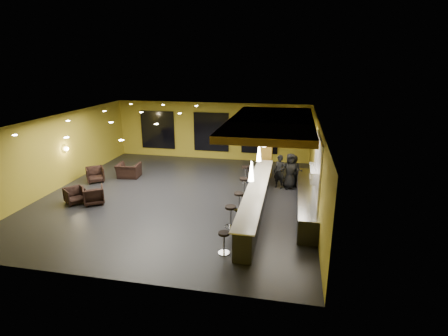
% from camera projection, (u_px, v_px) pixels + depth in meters
% --- Properties ---
extents(floor, '(12.00, 13.00, 0.10)m').
position_uv_depth(floor, '(179.00, 197.00, 16.03)').
color(floor, black).
rests_on(floor, ground).
extents(ceiling, '(12.00, 13.00, 0.10)m').
position_uv_depth(ceiling, '(176.00, 119.00, 14.96)').
color(ceiling, black).
extents(wall_back, '(12.00, 0.10, 3.50)m').
position_uv_depth(wall_back, '(212.00, 131.00, 21.63)').
color(wall_back, '#A69225').
rests_on(wall_back, floor).
extents(wall_front, '(12.00, 0.10, 3.50)m').
position_uv_depth(wall_front, '(99.00, 224.00, 9.36)').
color(wall_front, '#A69225').
rests_on(wall_front, floor).
extents(wall_left, '(0.10, 13.00, 3.50)m').
position_uv_depth(wall_left, '(57.00, 152.00, 16.63)').
color(wall_left, '#A69225').
rests_on(wall_left, floor).
extents(wall_right, '(0.10, 13.00, 3.50)m').
position_uv_depth(wall_right, '(318.00, 167.00, 14.36)').
color(wall_right, '#A69225').
rests_on(wall_right, floor).
extents(wood_soffit, '(3.60, 8.00, 0.28)m').
position_uv_depth(wood_soffit, '(271.00, 122.00, 15.20)').
color(wood_soffit, olive).
rests_on(wood_soffit, ceiling).
extents(window_left, '(2.20, 0.06, 2.40)m').
position_uv_depth(window_left, '(158.00, 130.00, 22.20)').
color(window_left, black).
rests_on(window_left, wall_back).
extents(window_center, '(2.20, 0.06, 2.40)m').
position_uv_depth(window_center, '(211.00, 132.00, 21.54)').
color(window_center, black).
rests_on(window_center, wall_back).
extents(window_right, '(2.20, 0.06, 2.40)m').
position_uv_depth(window_right, '(260.00, 134.00, 20.98)').
color(window_right, black).
rests_on(window_right, wall_back).
extents(tile_backsplash, '(0.06, 3.20, 2.40)m').
position_uv_depth(tile_backsplash, '(318.00, 168.00, 13.36)').
color(tile_backsplash, white).
rests_on(tile_backsplash, wall_right).
extents(bar_counter, '(0.60, 8.00, 1.00)m').
position_uv_depth(bar_counter, '(256.00, 200.00, 14.24)').
color(bar_counter, black).
rests_on(bar_counter, floor).
extents(bar_top, '(0.78, 8.10, 0.05)m').
position_uv_depth(bar_top, '(257.00, 188.00, 14.09)').
color(bar_top, silver).
rests_on(bar_top, bar_counter).
extents(prep_counter, '(0.70, 6.00, 0.86)m').
position_uv_depth(prep_counter, '(306.00, 200.00, 14.36)').
color(prep_counter, black).
rests_on(prep_counter, floor).
extents(prep_top, '(0.72, 6.00, 0.03)m').
position_uv_depth(prep_top, '(307.00, 190.00, 14.22)').
color(prep_top, silver).
rests_on(prep_top, prep_counter).
extents(wall_shelf_lower, '(0.30, 1.50, 0.03)m').
position_uv_depth(wall_shelf_lower, '(313.00, 179.00, 13.32)').
color(wall_shelf_lower, silver).
rests_on(wall_shelf_lower, wall_right).
extents(wall_shelf_upper, '(0.30, 1.50, 0.03)m').
position_uv_depth(wall_shelf_upper, '(314.00, 168.00, 13.19)').
color(wall_shelf_upper, silver).
rests_on(wall_shelf_upper, wall_right).
extents(column, '(0.60, 0.60, 3.50)m').
position_uv_depth(column, '(267.00, 144.00, 18.18)').
color(column, olive).
rests_on(column, floor).
extents(wall_sconce, '(0.22, 0.22, 0.22)m').
position_uv_depth(wall_sconce, '(66.00, 149.00, 17.06)').
color(wall_sconce, '#FFE5B2').
rests_on(wall_sconce, wall_left).
extents(pendant_0, '(0.20, 0.20, 0.70)m').
position_uv_depth(pendant_0, '(251.00, 171.00, 11.82)').
color(pendant_0, white).
rests_on(pendant_0, wood_soffit).
extents(pendant_1, '(0.20, 0.20, 0.70)m').
position_uv_depth(pendant_1, '(259.00, 153.00, 14.16)').
color(pendant_1, white).
rests_on(pendant_1, wood_soffit).
extents(pendant_2, '(0.20, 0.20, 0.70)m').
position_uv_depth(pendant_2, '(264.00, 140.00, 16.50)').
color(pendant_2, white).
rests_on(pendant_2, wood_soffit).
extents(staff_a, '(0.71, 0.60, 1.65)m').
position_uv_depth(staff_a, '(279.00, 172.00, 16.74)').
color(staff_a, black).
rests_on(staff_a, floor).
extents(staff_b, '(0.90, 0.77, 1.61)m').
position_uv_depth(staff_b, '(294.00, 172.00, 16.78)').
color(staff_b, black).
rests_on(staff_b, floor).
extents(staff_c, '(0.95, 0.73, 1.74)m').
position_uv_depth(staff_c, '(290.00, 171.00, 16.69)').
color(staff_c, black).
rests_on(staff_c, floor).
extents(armchair_a, '(1.07, 1.07, 0.70)m').
position_uv_depth(armchair_a, '(75.00, 195.00, 15.10)').
color(armchair_a, black).
rests_on(armchair_a, floor).
extents(armchair_b, '(1.16, 1.16, 0.77)m').
position_uv_depth(armchair_b, '(93.00, 195.00, 15.04)').
color(armchair_b, black).
rests_on(armchair_b, floor).
extents(armchair_c, '(1.16, 1.16, 0.77)m').
position_uv_depth(armchair_c, '(95.00, 174.00, 17.75)').
color(armchair_c, black).
rests_on(armchair_c, floor).
extents(armchair_d, '(1.23, 1.10, 0.74)m').
position_uv_depth(armchair_d, '(129.00, 171.00, 18.42)').
color(armchair_d, black).
rests_on(armchair_d, floor).
extents(bar_stool_0, '(0.38, 0.38, 0.75)m').
position_uv_depth(bar_stool_0, '(224.00, 240.00, 11.11)').
color(bar_stool_0, silver).
rests_on(bar_stool_0, floor).
extents(bar_stool_1, '(0.42, 0.42, 0.84)m').
position_uv_depth(bar_stool_1, '(231.00, 214.00, 12.86)').
color(bar_stool_1, silver).
rests_on(bar_stool_1, floor).
extents(bar_stool_2, '(0.40, 0.40, 0.79)m').
position_uv_depth(bar_stool_2, '(239.00, 199.00, 14.25)').
color(bar_stool_2, silver).
rests_on(bar_stool_2, floor).
extents(bar_stool_3, '(0.43, 0.43, 0.85)m').
position_uv_depth(bar_stool_3, '(244.00, 185.00, 15.84)').
color(bar_stool_3, silver).
rests_on(bar_stool_3, floor).
extents(bar_stool_4, '(0.43, 0.43, 0.85)m').
position_uv_depth(bar_stool_4, '(246.00, 172.00, 17.61)').
color(bar_stool_4, silver).
rests_on(bar_stool_4, floor).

